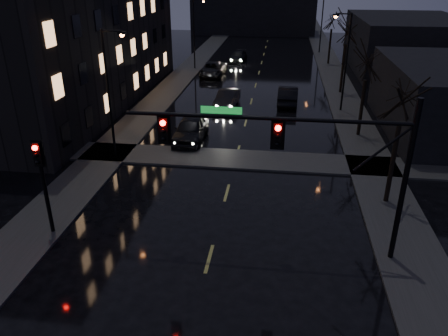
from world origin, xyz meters
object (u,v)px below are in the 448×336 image
(oncoming_car_b, at_px, (227,98))
(oncoming_car_c, at_px, (213,69))
(lead_car, at_px, (288,95))
(oncoming_car_d, at_px, (238,57))
(oncoming_car_a, at_px, (191,129))

(oncoming_car_b, bearing_deg, oncoming_car_c, 110.65)
(oncoming_car_b, distance_m, lead_car, 5.54)
(oncoming_car_b, height_order, lead_car, lead_car)
(oncoming_car_d, height_order, lead_car, lead_car)
(oncoming_car_b, distance_m, oncoming_car_c, 12.03)
(lead_car, bearing_deg, oncoming_car_b, 17.95)
(oncoming_car_d, xyz_separation_m, lead_car, (6.41, -18.37, 0.15))
(oncoming_car_b, xyz_separation_m, lead_car, (5.32, 1.53, 0.08))
(oncoming_car_c, distance_m, oncoming_car_d, 8.50)
(oncoming_car_a, bearing_deg, oncoming_car_d, 89.51)
(oncoming_car_c, bearing_deg, oncoming_car_d, 76.86)
(oncoming_car_c, bearing_deg, lead_car, -50.00)
(oncoming_car_a, distance_m, oncoming_car_c, 20.23)
(oncoming_car_b, xyz_separation_m, oncoming_car_c, (-3.07, 11.63, 0.02))
(oncoming_car_c, relative_size, oncoming_car_d, 1.19)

